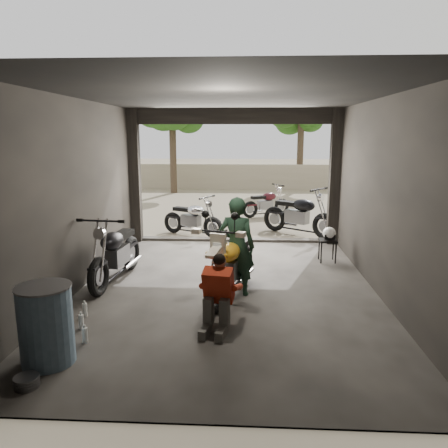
# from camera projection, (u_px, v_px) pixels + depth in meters

# --- Properties ---
(ground) EXTENTS (80.00, 80.00, 0.00)m
(ground) POSITION_uv_depth(u_px,v_px,m) (227.00, 291.00, 7.41)
(ground) COLOR #7A6D56
(ground) RESTS_ON ground
(garage) EXTENTS (7.00, 7.13, 3.20)m
(garage) POSITION_uv_depth(u_px,v_px,m) (228.00, 211.00, 7.68)
(garage) COLOR #2D2B28
(garage) RESTS_ON ground
(boundary_wall) EXTENTS (18.00, 0.30, 1.20)m
(boundary_wall) POSITION_uv_depth(u_px,v_px,m) (241.00, 177.00, 20.97)
(boundary_wall) COLOR gray
(boundary_wall) RESTS_ON ground
(tree_left) EXTENTS (2.20, 2.20, 5.60)m
(tree_left) POSITION_uv_depth(u_px,v_px,m) (172.00, 102.00, 18.98)
(tree_left) COLOR #382B1E
(tree_left) RESTS_ON ground
(tree_right) EXTENTS (2.20, 2.20, 5.00)m
(tree_right) POSITION_uv_depth(u_px,v_px,m) (302.00, 113.00, 20.23)
(tree_right) COLOR #382B1E
(tree_right) RESTS_ON ground
(main_bike) EXTENTS (1.28, 2.02, 1.25)m
(main_bike) POSITION_uv_depth(u_px,v_px,m) (231.00, 260.00, 7.02)
(main_bike) COLOR white
(main_bike) RESTS_ON ground
(left_bike) EXTENTS (0.95, 1.92, 1.25)m
(left_bike) POSITION_uv_depth(u_px,v_px,m) (115.00, 248.00, 7.76)
(left_bike) COLOR black
(left_bike) RESTS_ON ground
(outside_bike_a) EXTENTS (1.71, 1.31, 1.07)m
(outside_bike_a) POSITION_uv_depth(u_px,v_px,m) (192.00, 216.00, 11.34)
(outside_bike_a) COLOR black
(outside_bike_a) RESTS_ON ground
(outside_bike_b) EXTENTS (1.62, 1.29, 1.02)m
(outside_bike_b) POSITION_uv_depth(u_px,v_px,m) (266.00, 201.00, 14.00)
(outside_bike_b) COLOR #451018
(outside_bike_b) RESTS_ON ground
(outside_bike_c) EXTENTS (1.98, 1.77, 1.28)m
(outside_bike_c) POSITION_uv_depth(u_px,v_px,m) (299.00, 211.00, 11.39)
(outside_bike_c) COLOR black
(outside_bike_c) RESTS_ON ground
(rider) EXTENTS (0.67, 0.52, 1.64)m
(rider) POSITION_uv_depth(u_px,v_px,m) (237.00, 247.00, 7.09)
(rider) COLOR #172F21
(rider) RESTS_ON ground
(mechanic) EXTENTS (0.63, 0.78, 1.02)m
(mechanic) POSITION_uv_depth(u_px,v_px,m) (217.00, 296.00, 5.77)
(mechanic) COLOR red
(mechanic) RESTS_ON ground
(stool) EXTENTS (0.35, 0.35, 0.49)m
(stool) POSITION_uv_depth(u_px,v_px,m) (328.00, 243.00, 8.99)
(stool) COLOR black
(stool) RESTS_ON ground
(helmet) EXTENTS (0.31, 0.33, 0.26)m
(helmet) POSITION_uv_depth(u_px,v_px,m) (329.00, 233.00, 8.96)
(helmet) COLOR white
(helmet) RESTS_ON stool
(oil_drum) EXTENTS (0.69, 0.69, 0.94)m
(oil_drum) POSITION_uv_depth(u_px,v_px,m) (46.00, 326.00, 4.98)
(oil_drum) COLOR #466076
(oil_drum) RESTS_ON ground
(sign_post) EXTENTS (0.74, 0.08, 2.21)m
(sign_post) POSITION_uv_depth(u_px,v_px,m) (363.00, 178.00, 11.51)
(sign_post) COLOR black
(sign_post) RESTS_ON ground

